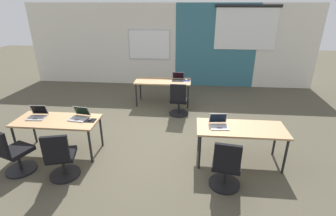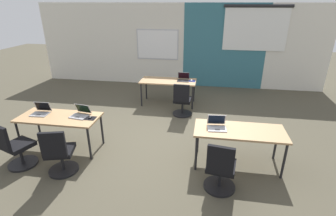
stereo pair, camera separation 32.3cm
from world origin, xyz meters
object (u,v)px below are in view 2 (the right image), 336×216
desk_far_center (168,82)px  chair_near_left_inner (60,155)px  laptop_near_left_inner (80,114)px  chair_near_right_inner (220,171)px  desk_near_left (59,119)px  laptop_near_left_end (41,111)px  mouse_far_right (191,80)px  chair_near_left_end (15,149)px  laptop_far_right (183,79)px  mouse_near_left_inner (90,117)px  laptop_near_right_inner (217,125)px  desk_near_right (239,133)px  chair_far_right (182,102)px

desk_far_center → chair_near_left_inner: bearing=-110.2°
laptop_near_left_inner → chair_near_right_inner: bearing=-9.3°
desk_near_left → laptop_near_left_end: (-0.43, 0.07, 0.11)m
chair_near_left_inner → mouse_far_right: (1.99, 3.65, 0.36)m
chair_near_left_end → laptop_near_left_inner: bearing=-117.2°
chair_near_left_inner → chair_near_right_inner: same height
laptop_far_right → mouse_near_left_inner: bearing=-118.6°
laptop_near_left_inner → laptop_near_right_inner: bearing=6.6°
chair_near_left_inner → mouse_near_left_inner: bearing=-120.2°
laptop_near_left_end → chair_near_right_inner: laptop_near_left_end is taller
desk_near_left → chair_near_left_end: size_ratio=1.74×
desk_near_right → laptop_far_right: (-1.32, 2.87, 0.11)m
laptop_near_left_inner → chair_near_right_inner: laptop_near_left_inner is taller
desk_near_left → chair_near_left_inner: (0.43, -0.79, -0.28)m
laptop_near_left_inner → laptop_near_right_inner: 2.68m
desk_near_left → laptop_near_right_inner: (3.09, 0.01, 0.11)m
desk_near_right → chair_far_right: (-1.25, 2.02, -0.28)m
desk_near_right → laptop_near_left_inner: 3.09m
mouse_far_right → chair_far_right: size_ratio=0.11×
laptop_near_left_inner → chair_near_right_inner: size_ratio=0.41×
laptop_near_left_end → laptop_near_right_inner: bearing=-4.2°
laptop_far_right → desk_near_left: bearing=-127.7°
desk_near_left → chair_near_right_inner: (3.17, -0.78, -0.28)m
desk_near_right → mouse_far_right: size_ratio=15.31×
desk_near_right → laptop_near_right_inner: (-0.41, 0.01, 0.11)m
desk_near_left → chair_near_right_inner: chair_near_right_inner is taller
desk_near_right → chair_near_right_inner: size_ratio=1.74×
chair_near_left_end → chair_near_left_inner: size_ratio=1.00×
chair_near_left_inner → laptop_near_left_inner: bearing=-104.0°
mouse_near_left_inner → desk_near_right: bearing=-0.4°
laptop_near_right_inner → mouse_far_right: bearing=97.7°
desk_near_right → laptop_near_right_inner: 0.42m
chair_near_left_end → laptop_near_right_inner: 3.66m
mouse_far_right → chair_near_right_inner: bearing=-78.4°
laptop_near_left_inner → mouse_far_right: laptop_near_left_inner is taller
chair_near_left_inner → laptop_near_right_inner: size_ratio=2.57×
laptop_near_left_inner → laptop_far_right: laptop_far_right is taller
laptop_near_left_inner → chair_near_left_inner: bearing=-80.6°
laptop_near_left_inner → mouse_near_left_inner: (0.24, -0.08, -0.03)m
laptop_near_left_end → chair_near_left_end: size_ratio=0.38×
mouse_near_left_inner → chair_near_left_inner: bearing=-105.3°
chair_near_left_end → chair_far_right: 3.87m
mouse_near_left_inner → laptop_near_left_end: bearing=177.5°
desk_far_center → chair_near_right_inner: size_ratio=1.74×
desk_far_center → laptop_far_right: laptop_far_right is taller
mouse_near_left_inner → mouse_far_right: same height
desk_near_left → laptop_far_right: (2.18, 2.87, 0.11)m
chair_near_left_end → mouse_near_left_inner: chair_near_left_end is taller
desk_near_right → chair_near_left_end: bearing=-169.4°
desk_near_left → chair_near_left_end: 0.92m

